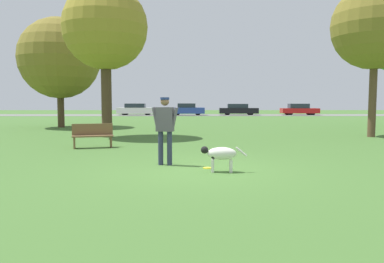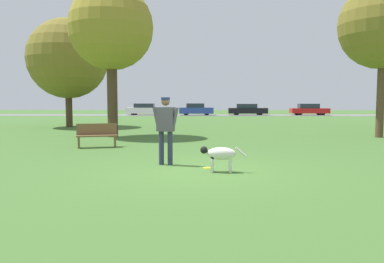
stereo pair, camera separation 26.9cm
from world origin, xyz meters
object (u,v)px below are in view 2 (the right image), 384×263
Objects in this scene: frisbee at (207,168)px; tree_near_left at (111,29)px; parked_car_black at (247,110)px; person at (166,125)px; parked_car_white at (145,109)px; tree_far_left at (68,59)px; parked_car_blue at (196,109)px; dog at (220,154)px; tree_near_right at (383,25)px; park_bench at (97,135)px; parked_car_red at (309,110)px.

tree_near_left is (-4.20, 8.05, 4.89)m from frisbee.
tree_near_left is 29.02m from parked_car_black.
person is 8.21× the size of frisbee.
frisbee is at bearing -79.72° from parked_car_white.
person is 16.18m from tree_far_left.
parked_car_blue is at bearing -5.71° from parked_car_white.
parked_car_black is at bearing 5.61° from parked_car_blue.
dog is at bearing -21.21° from person.
tree_near_right reaches higher than park_bench.
park_bench is at bearing -85.25° from parked_car_white.
dog is 37.58m from parked_car_red.
tree_near_right is at bearing 45.41° from frisbee.
parked_car_blue is 2.71× the size of park_bench.
frisbee is 0.14× the size of park_bench.
parked_car_black is at bearing 70.62° from tree_near_left.
person is 0.39× the size of parked_car_white.
parked_car_blue is 30.64m from park_bench.
parked_car_white is at bearing 175.19° from parked_car_blue.
parked_car_black is (12.05, 0.01, -0.02)m from parked_car_white.
park_bench is at bearing 133.12° from frisbee.
tree_near_left is 12.11m from tree_near_right.
tree_far_left is at bearing 158.52° from tree_near_right.
park_bench is at bearing -104.68° from parked_car_black.
parked_car_black reaches higher than frisbee.
parked_car_blue is (-0.96, 35.04, 0.26)m from dog.
tree_near_left is at bearing -107.60° from parked_car_black.
parked_car_blue is at bearing 68.76° from tree_far_left.
frisbee is 0.03× the size of tree_far_left.
tree_near_right is at bearing 2.75° from park_bench.
tree_far_left is 1.56× the size of parked_car_red.
parked_car_white is at bearing -178.28° from parked_car_red.
parked_car_red is 2.99× the size of park_bench.
parked_car_white is 31.16m from park_bench.
parked_car_blue is at bearing -175.99° from parked_car_red.
parked_car_white is (1.78, 20.64, -3.61)m from tree_far_left.
parked_car_blue reaches higher than parked_car_black.
parked_car_black is at bearing 95.45° from tree_near_right.
parked_car_red is at bearing 2.46° from parked_car_blue.
parked_car_red is at bearing 46.44° from park_bench.
parked_car_white is 0.98× the size of parked_car_black.
park_bench is at bearing 141.82° from person.
parked_car_black is (5.33, 35.13, 0.64)m from frisbee.
parked_car_white is (-2.52, 27.08, -4.23)m from tree_near_left.
parked_car_white is at bearing -75.79° from dog.
park_bench is (0.36, -3.95, -4.45)m from tree_near_left.
tree_near_left reaches higher than parked_car_red.
tree_near_left is 27.09m from parked_car_blue.
frisbee is 0.05× the size of parked_car_white.
frisbee is at bearing -107.75° from parked_car_red.
dog is at bearing -88.07° from parked_car_blue.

